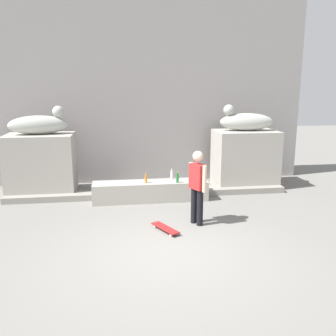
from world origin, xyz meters
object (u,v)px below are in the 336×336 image
(statue_reclining_right, at_px, (245,121))
(bottle_green, at_px, (177,178))
(skater, at_px, (197,184))
(bottle_orange, at_px, (146,179))
(statue_reclining_left, at_px, (40,124))
(bottle_clear, at_px, (172,175))
(skateboard, at_px, (165,228))

(statue_reclining_right, xyz_separation_m, bottle_green, (-2.25, -1.22, -1.36))
(statue_reclining_right, relative_size, skater, 0.98)
(statue_reclining_right, height_order, skater, statue_reclining_right)
(skater, height_order, bottle_orange, skater)
(statue_reclining_left, bearing_deg, bottle_green, -25.85)
(skater, height_order, bottle_clear, skater)
(statue_reclining_left, distance_m, skater, 4.92)
(statue_reclining_left, relative_size, skateboard, 2.07)
(skateboard, relative_size, bottle_green, 2.73)
(skater, xyz_separation_m, bottle_clear, (-0.26, 2.04, -0.28))
(statue_reclining_left, relative_size, skater, 0.99)
(bottle_clear, bearing_deg, skater, -82.70)
(bottle_green, bearing_deg, bottle_clear, 104.88)
(statue_reclining_right, distance_m, skater, 3.73)
(statue_reclining_left, height_order, bottle_clear, statue_reclining_left)
(skater, distance_m, bottle_green, 1.71)
(statue_reclining_right, distance_m, bottle_orange, 3.56)
(bottle_green, xyz_separation_m, bottle_orange, (-0.83, 0.09, -0.01))
(statue_reclining_left, xyz_separation_m, skateboard, (3.07, -3.21, -1.94))
(bottle_clear, xyz_separation_m, bottle_orange, (-0.74, -0.27, -0.01))
(bottle_orange, bearing_deg, statue_reclining_left, 158.27)
(bottle_green, bearing_deg, skateboard, -106.56)
(statue_reclining_right, height_order, skateboard, statue_reclining_right)
(statue_reclining_left, height_order, statue_reclining_right, same)
(skater, distance_m, bottle_clear, 2.08)
(bottle_orange, bearing_deg, statue_reclining_right, 20.08)
(skater, xyz_separation_m, skateboard, (-0.76, -0.31, -0.86))
(skateboard, bearing_deg, bottle_green, 135.73)
(statue_reclining_left, distance_m, statue_reclining_right, 5.92)
(statue_reclining_left, xyz_separation_m, skater, (3.83, -2.90, -1.08))
(statue_reclining_right, bearing_deg, bottle_green, 33.34)
(skater, bearing_deg, bottle_green, 156.68)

